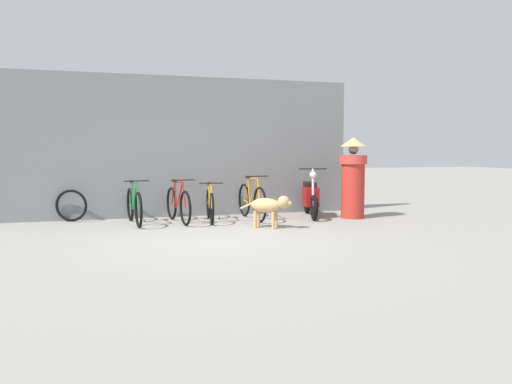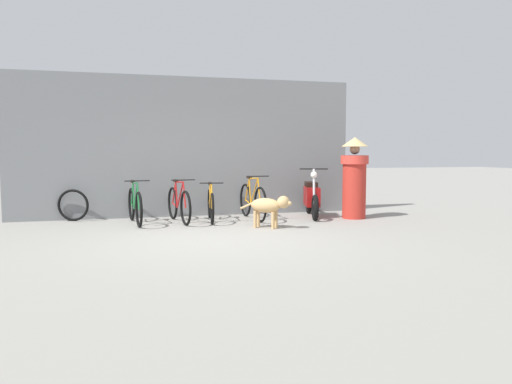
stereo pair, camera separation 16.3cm
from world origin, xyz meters
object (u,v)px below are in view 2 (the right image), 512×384
at_px(bicycle_0, 135,206).
at_px(stray_dog, 269,206).
at_px(spare_tire_left, 73,205).
at_px(bicycle_2, 211,205).
at_px(person_in_robes, 354,176).
at_px(bicycle_3, 253,201).
at_px(bicycle_1, 179,204).
at_px(motorcycle, 312,198).

height_order(bicycle_0, stray_dog, bicycle_0).
bearing_deg(spare_tire_left, stray_dog, -28.94).
bearing_deg(stray_dog, bicycle_2, 165.34).
bearing_deg(bicycle_0, person_in_robes, 78.85).
bearing_deg(bicycle_2, bicycle_3, 99.54).
height_order(bicycle_0, bicycle_3, bicycle_3).
distance_m(stray_dog, spare_tire_left, 4.04).
bearing_deg(bicycle_3, spare_tire_left, -104.03).
xyz_separation_m(bicycle_0, bicycle_1, (0.84, -0.02, 0.00)).
bearing_deg(spare_tire_left, bicycle_0, -31.06).
bearing_deg(motorcycle, spare_tire_left, -82.74).
bearing_deg(bicycle_2, bicycle_1, -82.72).
height_order(bicycle_3, spare_tire_left, bicycle_3).
bearing_deg(bicycle_3, motorcycle, 86.89).
bearing_deg(stray_dog, motorcycle, 83.34).
relative_size(bicycle_1, spare_tire_left, 2.53).
relative_size(bicycle_2, spare_tire_left, 2.43).
distance_m(bicycle_1, stray_dog, 1.93).
bearing_deg(bicycle_1, stray_dog, 42.73).
xyz_separation_m(bicycle_0, bicycle_3, (2.37, 0.02, 0.02)).
height_order(bicycle_0, motorcycle, motorcycle).
bearing_deg(bicycle_3, person_in_robes, 75.48).
bearing_deg(bicycle_0, stray_dog, 56.26).
height_order(bicycle_2, spare_tire_left, bicycle_2).
distance_m(bicycle_2, bicycle_3, 0.89).
xyz_separation_m(bicycle_1, person_in_robes, (3.62, -0.39, 0.52)).
xyz_separation_m(bicycle_3, stray_dog, (-0.02, -1.26, 0.04)).
height_order(bicycle_2, person_in_robes, person_in_robes).
relative_size(stray_dog, person_in_robes, 0.49).
bearing_deg(bicycle_1, motorcycle, 82.52).
height_order(motorcycle, spare_tire_left, motorcycle).
height_order(bicycle_0, spare_tire_left, bicycle_0).
xyz_separation_m(bicycle_3, spare_tire_left, (-3.56, 0.70, -0.05)).
bearing_deg(bicycle_1, bicycle_2, 81.96).
distance_m(bicycle_1, person_in_robes, 3.68).
distance_m(bicycle_3, motorcycle, 1.31).
height_order(bicycle_3, person_in_robes, person_in_robes).
relative_size(bicycle_1, stray_dog, 1.96).
distance_m(bicycle_3, stray_dog, 1.26).
relative_size(bicycle_0, bicycle_3, 0.99).
bearing_deg(motorcycle, stray_dog, -31.35).
xyz_separation_m(stray_dog, person_in_robes, (2.12, 0.83, 0.47)).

